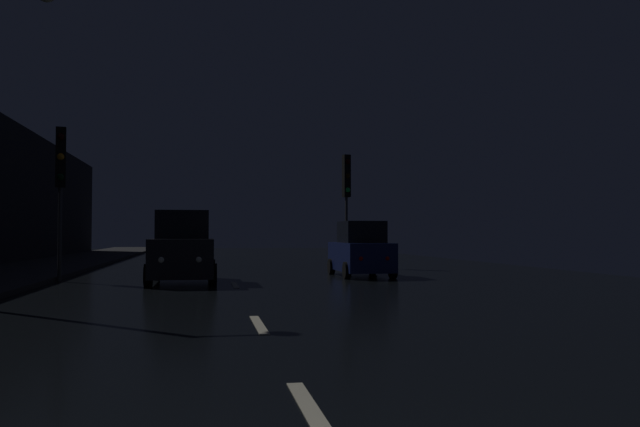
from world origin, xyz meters
name	(u,v)px	position (x,y,z in m)	size (l,w,h in m)	color
ground	(226,271)	(0.00, 24.50, -0.01)	(27.75, 84.00, 0.02)	black
sidewalk_left	(27,270)	(-7.68, 24.50, 0.07)	(4.40, 84.00, 0.15)	#28282B
lane_centerline	(254,317)	(0.00, 9.37, 0.01)	(0.16, 15.96, 0.01)	beige
traffic_light_far_left	(61,169)	(-5.37, 19.12, 3.54)	(0.36, 0.48, 4.88)	#38383A
traffic_light_far_right	(347,185)	(5.38, 25.84, 3.68)	(0.35, 0.48, 5.05)	#38383A
car_approaching_headlights	(183,250)	(-1.54, 18.01, 1.01)	(2.03, 4.39, 2.21)	black
car_parked_right_far	(361,251)	(4.58, 19.95, 0.89)	(1.79, 3.87, 1.95)	#141E51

